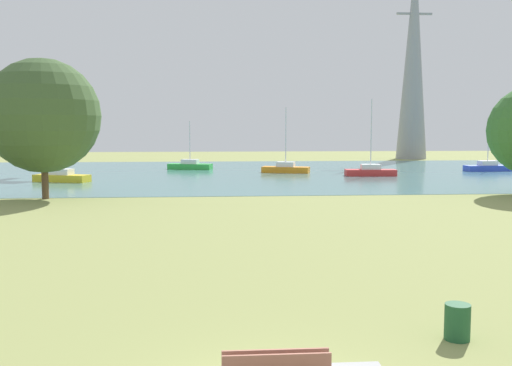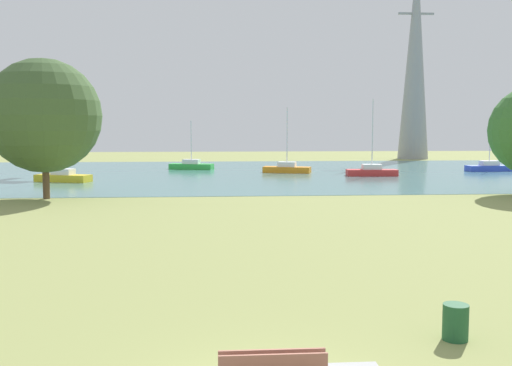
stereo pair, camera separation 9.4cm
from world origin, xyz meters
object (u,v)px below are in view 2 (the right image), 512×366
Objects in this scene: sailboat_green at (191,165)px; sailboat_orange at (287,168)px; sailboat_yellow at (63,177)px; tree_east_far at (44,116)px; electricity_pylon at (415,56)px; litter_bin at (455,322)px; sailboat_red at (372,171)px; sailboat_blue at (489,167)px.

sailboat_green is 11.37m from sailboat_orange.
sailboat_orange is 22.01m from sailboat_yellow.
sailboat_orange is at bearing 22.44° from sailboat_yellow.
sailboat_green is 0.80× the size of sailboat_orange.
electricity_pylon is (40.26, 45.37, 9.57)m from tree_east_far.
litter_bin is 0.12× the size of sailboat_orange.
sailboat_orange is 0.91× the size of sailboat_red.
sailboat_blue is (23.88, 47.66, 0.04)m from litter_bin.
electricity_pylon reaches higher than sailboat_orange.
sailboat_yellow reaches higher than sailboat_green.
sailboat_blue is 14.80m from sailboat_red.
sailboat_orange is (9.91, -5.56, 0.01)m from sailboat_green.
sailboat_orange is 1.18× the size of sailboat_yellow.
sailboat_blue is 0.18× the size of electricity_pylon.
sailboat_red is at bearing 31.58° from tree_east_far.
sailboat_red reaches higher than sailboat_yellow.
sailboat_green is 0.58× the size of tree_east_far.
tree_east_far is (1.91, -12.05, 4.94)m from sailboat_yellow.
sailboat_red is (27.96, 3.96, 0.02)m from sailboat_yellow.
sailboat_yellow is 0.62× the size of tree_east_far.
sailboat_yellow is at bearing -157.56° from sailboat_orange.
sailboat_blue is 28.46m from electricity_pylon.
sailboat_yellow is at bearing -168.10° from sailboat_blue.
sailboat_blue is 0.58× the size of tree_east_far.
tree_east_far reaches higher than sailboat_orange.
litter_bin is 0.11× the size of sailboat_red.
litter_bin is at bearing -103.04° from sailboat_red.
sailboat_orange reaches higher than sailboat_blue.
sailboat_blue reaches higher than litter_bin.
electricity_pylon is at bearing 71.52° from litter_bin.
sailboat_yellow is at bearing 114.93° from litter_bin.
sailboat_blue is 1.00× the size of sailboat_green.
electricity_pylon is (31.74, 19.35, 14.51)m from sailboat_green.
sailboat_orange is at bearing 149.73° from sailboat_red.
tree_east_far is 0.30× the size of electricity_pylon.
sailboat_green reaches higher than sailboat_blue.
tree_east_far is at bearing -132.02° from sailboat_orange.
sailboat_green is 0.94× the size of sailboat_yellow.
sailboat_orange reaches higher than sailboat_yellow.
tree_east_far is at bearing -108.13° from sailboat_green.
litter_bin is 43.92m from sailboat_red.
electricity_pylon reaches higher than sailboat_red.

